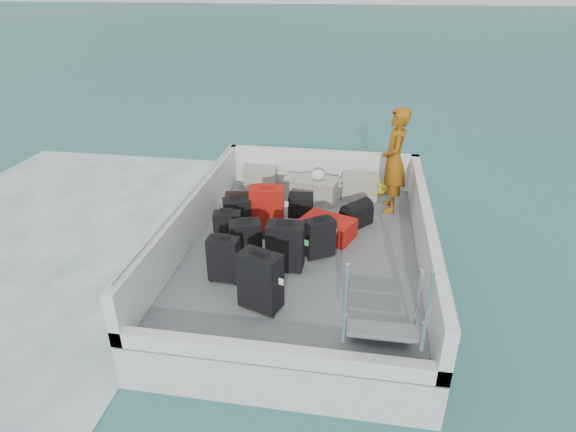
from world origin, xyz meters
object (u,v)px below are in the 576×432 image
object	(u,v)px
suitcase_7	(320,238)
suitcase_0	(224,260)
crate_3	(360,188)
suitcase_2	(237,217)
crate_2	(318,191)
passenger	(394,161)
crate_1	(301,188)
crate_0	(260,177)
suitcase_5	(267,209)
suitcase_3	(260,281)
suitcase_6	(285,246)
suitcase_8	(328,228)
suitcase_4	(246,243)
suitcase_1	(228,231)

from	to	relation	value
suitcase_7	suitcase_0	bearing A→B (deg)	-176.56
crate_3	suitcase_2	bearing A→B (deg)	-137.13
crate_2	passenger	world-z (taller)	passenger
suitcase_7	crate_1	distance (m)	2.12
crate_0	crate_3	distance (m)	1.93
crate_0	suitcase_5	bearing A→B (deg)	-74.14
suitcase_3	suitcase_6	xyz separation A→B (m)	(0.15, 0.92, -0.03)
suitcase_3	crate_2	xyz separation A→B (m)	(0.35, 3.20, -0.18)
passenger	crate_3	bearing A→B (deg)	-129.60
suitcase_7	suitcase_8	bearing A→B (deg)	52.16
suitcase_4	suitcase_0	bearing A→B (deg)	-130.98
passenger	suitcase_5	bearing A→B (deg)	-61.46
suitcase_0	suitcase_8	xyz separation A→B (m)	(1.25, 1.40, -0.16)
crate_1	suitcase_1	bearing A→B (deg)	-111.60
suitcase_3	passenger	bearing A→B (deg)	82.73
suitcase_2	suitcase_8	size ratio (longest dim) A/B	0.76
suitcase_6	crate_0	bearing A→B (deg)	109.70
suitcase_5	suitcase_6	world-z (taller)	suitcase_5
suitcase_4	suitcase_7	distance (m)	1.06
suitcase_2	crate_0	size ratio (longest dim) A/B	0.98
suitcase_1	suitcase_2	distance (m)	0.46
crate_1	crate_3	world-z (taller)	crate_3
suitcase_8	suitcase_4	bearing A→B (deg)	153.08
suitcase_3	suitcase_5	world-z (taller)	suitcase_3
suitcase_5	crate_1	bearing A→B (deg)	67.71
suitcase_1	suitcase_3	world-z (taller)	suitcase_3
suitcase_7	passenger	distance (m)	2.13
suitcase_4	crate_3	size ratio (longest dim) A/B	1.03
suitcase_0	suitcase_3	xyz separation A→B (m)	(0.60, -0.50, 0.06)
crate_3	crate_2	bearing A→B (deg)	-158.05
suitcase_4	suitcase_8	xyz separation A→B (m)	(1.07, 0.93, -0.17)
suitcase_6	suitcase_8	xyz separation A→B (m)	(0.50, 0.99, -0.19)
suitcase_1	suitcase_3	bearing A→B (deg)	-69.35
suitcase_4	suitcase_5	bearing A→B (deg)	64.34
suitcase_1	crate_3	distance (m)	2.87
suitcase_2	suitcase_5	xyz separation A→B (m)	(0.44, 0.21, 0.07)
suitcase_0	suitcase_3	size ratio (longest dim) A/B	0.83
suitcase_1	crate_2	xyz separation A→B (m)	(1.13, 1.88, -0.10)
crate_3	suitcase_0	bearing A→B (deg)	-119.42
suitcase_6	crate_3	xyz separation A→B (m)	(0.94, 2.58, -0.16)
suitcase_0	passenger	distance (m)	3.45
suitcase_4	passenger	world-z (taller)	passenger
suitcase_7	suitcase_8	distance (m)	0.61
suitcase_6	crate_2	size ratio (longest dim) A/B	1.06
suitcase_7	crate_3	xyz separation A→B (m)	(0.51, 2.19, -0.10)
suitcase_0	passenger	size ratio (longest dim) A/B	0.35
suitcase_7	suitcase_5	bearing A→B (deg)	112.21
suitcase_4	crate_0	world-z (taller)	suitcase_4
crate_1	crate_2	xyz separation A→B (m)	(0.32, -0.15, 0.02)
suitcase_4	crate_2	bearing A→B (deg)	50.70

